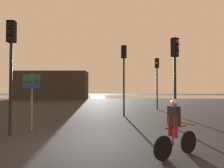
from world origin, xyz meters
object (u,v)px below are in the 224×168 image
(traffic_light_near_right, at_px, (175,65))
(direction_sign_post, at_px, (31,91))
(traffic_light_center, at_px, (124,67))
(cyclist, at_px, (175,128))
(traffic_light_far_right, at_px, (157,74))
(distant_building, at_px, (51,85))
(traffic_light_near_left, at_px, (11,56))

(traffic_light_near_right, relative_size, direction_sign_post, 1.67)
(traffic_light_center, bearing_deg, cyclist, 131.03)
(traffic_light_far_right, relative_size, traffic_light_near_right, 1.09)
(distant_building, xyz_separation_m, traffic_light_center, (12.20, -19.48, 0.90))
(traffic_light_near_left, bearing_deg, cyclist, 158.81)
(distant_building, bearing_deg, cyclist, -63.81)
(distant_building, distance_m, traffic_light_center, 23.00)
(traffic_light_far_right, bearing_deg, traffic_light_near_right, 120.39)
(traffic_light_far_right, relative_size, direction_sign_post, 1.81)
(traffic_light_far_right, height_order, traffic_light_near_left, traffic_light_near_left)
(traffic_light_far_right, xyz_separation_m, cyclist, (-2.26, -11.15, -2.44))
(distant_building, relative_size, cyclist, 8.07)
(traffic_light_near_right, bearing_deg, direction_sign_post, -30.87)
(traffic_light_near_left, bearing_deg, traffic_light_near_right, -171.11)
(traffic_light_center, xyz_separation_m, traffic_light_near_right, (2.23, -3.92, -0.40))
(traffic_light_far_right, xyz_separation_m, traffic_light_near_right, (-1.04, -7.71, -0.24))
(traffic_light_far_right, bearing_deg, traffic_light_center, 87.31)
(distant_building, relative_size, traffic_light_near_right, 3.01)
(traffic_light_far_right, bearing_deg, distant_building, -7.37)
(distant_building, xyz_separation_m, cyclist, (13.20, -26.84, -1.69))
(distant_building, relative_size, traffic_light_far_right, 2.77)
(traffic_light_near_right, distance_m, cyclist, 4.26)
(direction_sign_post, bearing_deg, traffic_light_near_right, -149.38)
(distant_building, xyz_separation_m, traffic_light_near_left, (7.24, -24.63, 0.76))
(distant_building, relative_size, direction_sign_post, 5.03)
(direction_sign_post, bearing_deg, traffic_light_near_left, 76.08)
(traffic_light_near_right, height_order, cyclist, traffic_light_near_right)
(distant_building, xyz_separation_m, direction_sign_post, (7.79, -23.97, -0.72))
(direction_sign_post, distance_m, cyclist, 6.20)
(traffic_light_center, xyz_separation_m, direction_sign_post, (-4.40, -4.48, -1.62))
(traffic_light_far_right, relative_size, traffic_light_center, 0.95)
(traffic_light_center, bearing_deg, traffic_light_far_right, -97.51)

